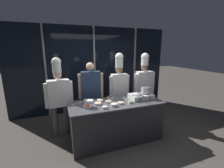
{
  "coord_description": "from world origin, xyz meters",
  "views": [
    {
      "loc": [
        -1.14,
        -2.84,
        2.0
      ],
      "look_at": [
        0.0,
        0.25,
        1.24
      ],
      "focal_mm": 24.0,
      "sensor_mm": 36.0,
      "label": 1
    }
  ],
  "objects_px": {
    "prep_bowl_shrimp": "(121,103)",
    "prep_bowl_onion": "(114,105)",
    "prep_bowl_mushrooms": "(108,102)",
    "prep_bowl_chili_flakes": "(87,106)",
    "chef_sous": "(119,85)",
    "prep_bowl_ginger": "(98,103)",
    "chef_line": "(144,83)",
    "prep_bowl_garlic": "(105,107)",
    "prep_bowl_bean_sprouts": "(90,101)",
    "prep_bowl_chicken": "(100,100)",
    "portable_stove": "(141,96)",
    "person_guest": "(91,90)",
    "squeeze_bottle_clear": "(85,102)",
    "stock_pot": "(146,90)",
    "prep_bowl_scallions": "(131,102)",
    "prep_bowl_soy_glaze": "(110,98)",
    "chef_head": "(59,94)",
    "serving_spoon_slotted": "(79,103)",
    "frying_pan": "(137,93)"
  },
  "relations": [
    {
      "from": "prep_bowl_shrimp",
      "to": "prep_bowl_onion",
      "type": "height_order",
      "value": "prep_bowl_onion"
    },
    {
      "from": "chef_line",
      "to": "prep_bowl_garlic",
      "type": "bearing_deg",
      "value": 32.63
    },
    {
      "from": "portable_stove",
      "to": "prep_bowl_bean_sprouts",
      "type": "distance_m",
      "value": 1.18
    },
    {
      "from": "prep_bowl_bean_sprouts",
      "to": "prep_bowl_chicken",
      "type": "bearing_deg",
      "value": -11.57
    },
    {
      "from": "frying_pan",
      "to": "chef_head",
      "type": "distance_m",
      "value": 1.76
    },
    {
      "from": "chef_head",
      "to": "person_guest",
      "type": "relative_size",
      "value": 1.08
    },
    {
      "from": "prep_bowl_scallions",
      "to": "prep_bowl_mushrooms",
      "type": "xyz_separation_m",
      "value": [
        -0.44,
        0.19,
        -0.0
      ]
    },
    {
      "from": "prep_bowl_soy_glaze",
      "to": "chef_head",
      "type": "bearing_deg",
      "value": 162.42
    },
    {
      "from": "prep_bowl_scallions",
      "to": "person_guest",
      "type": "distance_m",
      "value": 1.1
    },
    {
      "from": "prep_bowl_soy_glaze",
      "to": "chef_line",
      "type": "bearing_deg",
      "value": 19.22
    },
    {
      "from": "prep_bowl_mushrooms",
      "to": "serving_spoon_slotted",
      "type": "bearing_deg",
      "value": 161.78
    },
    {
      "from": "prep_bowl_ginger",
      "to": "prep_bowl_onion",
      "type": "xyz_separation_m",
      "value": [
        0.28,
        -0.2,
        0.01
      ]
    },
    {
      "from": "prep_bowl_mushrooms",
      "to": "chef_head",
      "type": "distance_m",
      "value": 1.14
    },
    {
      "from": "serving_spoon_slotted",
      "to": "chef_head",
      "type": "xyz_separation_m",
      "value": [
        -0.38,
        0.39,
        0.13
      ]
    },
    {
      "from": "prep_bowl_shrimp",
      "to": "prep_bowl_onion",
      "type": "bearing_deg",
      "value": -156.57
    },
    {
      "from": "portable_stove",
      "to": "person_guest",
      "type": "bearing_deg",
      "value": 146.13
    },
    {
      "from": "prep_bowl_mushrooms",
      "to": "chef_line",
      "type": "bearing_deg",
      "value": 26.38
    },
    {
      "from": "prep_bowl_scallions",
      "to": "prep_bowl_mushrooms",
      "type": "bearing_deg",
      "value": 156.67
    },
    {
      "from": "prep_bowl_mushrooms",
      "to": "prep_bowl_shrimp",
      "type": "bearing_deg",
      "value": -34.17
    },
    {
      "from": "prep_bowl_shrimp",
      "to": "prep_bowl_garlic",
      "type": "xyz_separation_m",
      "value": [
        -0.39,
        -0.13,
        0.01
      ]
    },
    {
      "from": "stock_pot",
      "to": "prep_bowl_shrimp",
      "type": "bearing_deg",
      "value": -167.79
    },
    {
      "from": "squeeze_bottle_clear",
      "to": "person_guest",
      "type": "height_order",
      "value": "person_guest"
    },
    {
      "from": "person_guest",
      "to": "prep_bowl_shrimp",
      "type": "bearing_deg",
      "value": 124.22
    },
    {
      "from": "prep_bowl_chicken",
      "to": "prep_bowl_chili_flakes",
      "type": "bearing_deg",
      "value": -143.27
    },
    {
      "from": "stock_pot",
      "to": "prep_bowl_ginger",
      "type": "height_order",
      "value": "stock_pot"
    },
    {
      "from": "prep_bowl_bean_sprouts",
      "to": "prep_bowl_garlic",
      "type": "relative_size",
      "value": 1.73
    },
    {
      "from": "prep_bowl_bean_sprouts",
      "to": "chef_line",
      "type": "relative_size",
      "value": 0.09
    },
    {
      "from": "frying_pan",
      "to": "chef_head",
      "type": "relative_size",
      "value": 0.25
    },
    {
      "from": "frying_pan",
      "to": "prep_bowl_bean_sprouts",
      "type": "bearing_deg",
      "value": 170.24
    },
    {
      "from": "chef_sous",
      "to": "chef_head",
      "type": "bearing_deg",
      "value": 4.21
    },
    {
      "from": "prep_bowl_mushrooms",
      "to": "serving_spoon_slotted",
      "type": "height_order",
      "value": "prep_bowl_mushrooms"
    },
    {
      "from": "person_guest",
      "to": "stock_pot",
      "type": "bearing_deg",
      "value": 155.4
    },
    {
      "from": "prep_bowl_ginger",
      "to": "prep_bowl_garlic",
      "type": "height_order",
      "value": "prep_bowl_garlic"
    },
    {
      "from": "prep_bowl_mushrooms",
      "to": "serving_spoon_slotted",
      "type": "relative_size",
      "value": 0.6
    },
    {
      "from": "frying_pan",
      "to": "person_guest",
      "type": "distance_m",
      "value": 1.14
    },
    {
      "from": "prep_bowl_chicken",
      "to": "prep_bowl_ginger",
      "type": "bearing_deg",
      "value": -121.26
    },
    {
      "from": "squeeze_bottle_clear",
      "to": "prep_bowl_garlic",
      "type": "bearing_deg",
      "value": -43.65
    },
    {
      "from": "frying_pan",
      "to": "prep_bowl_soy_glaze",
      "type": "relative_size",
      "value": 2.97
    },
    {
      "from": "prep_bowl_garlic",
      "to": "portable_stove",
      "type": "bearing_deg",
      "value": 16.27
    },
    {
      "from": "prep_bowl_garlic",
      "to": "chef_sous",
      "type": "height_order",
      "value": "chef_sous"
    },
    {
      "from": "portable_stove",
      "to": "prep_bowl_shrimp",
      "type": "xyz_separation_m",
      "value": [
        -0.58,
        -0.15,
        -0.04
      ]
    },
    {
      "from": "prep_bowl_chili_flakes",
      "to": "chef_sous",
      "type": "bearing_deg",
      "value": 36.85
    },
    {
      "from": "prep_bowl_chicken",
      "to": "chef_sous",
      "type": "distance_m",
      "value": 0.84
    },
    {
      "from": "prep_bowl_scallions",
      "to": "prep_bowl_garlic",
      "type": "relative_size",
      "value": 1.14
    },
    {
      "from": "prep_bowl_shrimp",
      "to": "person_guest",
      "type": "bearing_deg",
      "value": 117.85
    },
    {
      "from": "squeeze_bottle_clear",
      "to": "prep_bowl_garlic",
      "type": "relative_size",
      "value": 1.54
    },
    {
      "from": "prep_bowl_garlic",
      "to": "chef_sous",
      "type": "distance_m",
      "value": 1.15
    },
    {
      "from": "prep_bowl_mushrooms",
      "to": "prep_bowl_onion",
      "type": "bearing_deg",
      "value": -79.39
    },
    {
      "from": "prep_bowl_shrimp",
      "to": "chef_line",
      "type": "relative_size",
      "value": 0.07
    },
    {
      "from": "chef_head",
      "to": "prep_bowl_garlic",
      "type": "bearing_deg",
      "value": 126.88
    }
  ]
}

